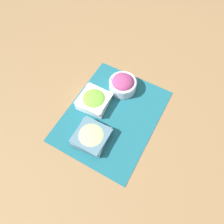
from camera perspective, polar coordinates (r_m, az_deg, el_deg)
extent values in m
plane|color=olive|center=(1.03, 0.00, -0.93)|extent=(3.00, 3.00, 0.00)
cube|color=#195B6B|center=(1.03, 0.00, -0.87)|extent=(0.52, 0.41, 0.00)
cube|color=slate|center=(0.96, -5.36, -6.53)|extent=(0.15, 0.15, 0.04)
cube|color=slate|center=(0.94, -5.47, -6.04)|extent=(0.14, 0.14, 0.00)
ellipsoid|color=#A8CC7F|center=(0.94, -5.46, -6.09)|extent=(0.12, 0.12, 0.02)
cylinder|color=silver|center=(1.09, 2.83, 7.00)|extent=(0.14, 0.14, 0.05)
torus|color=silver|center=(1.07, 2.89, 7.85)|extent=(0.13, 0.13, 0.01)
ellipsoid|color=#93386B|center=(1.07, 2.89, 7.85)|extent=(0.11, 0.11, 0.05)
cube|color=white|center=(1.04, -4.68, 2.91)|extent=(0.15, 0.15, 0.04)
cube|color=white|center=(1.03, -4.76, 3.56)|extent=(0.14, 0.14, 0.00)
ellipsoid|color=#6BAD38|center=(1.03, -4.76, 3.50)|extent=(0.11, 0.11, 0.03)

